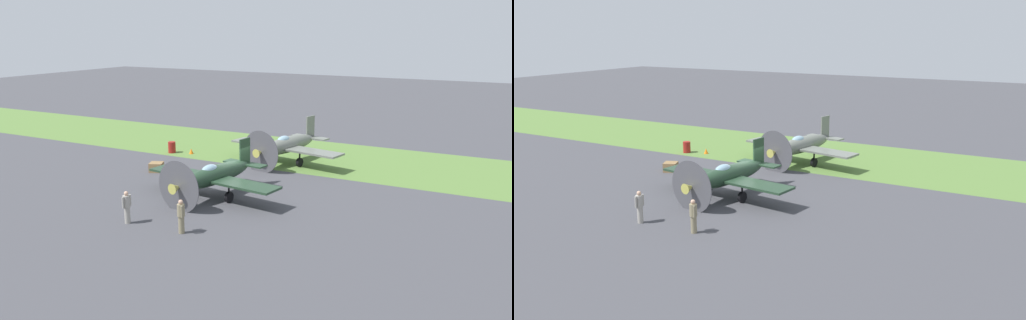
% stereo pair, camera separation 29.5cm
% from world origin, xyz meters
% --- Properties ---
extents(ground_plane, '(160.00, 160.00, 0.00)m').
position_xyz_m(ground_plane, '(0.00, 0.00, 0.00)').
color(ground_plane, '#424247').
extents(grass_verge, '(120.00, 11.00, 0.01)m').
position_xyz_m(grass_verge, '(0.00, -10.57, 0.00)').
color(grass_verge, '#567A38').
rests_on(grass_verge, ground).
extents(airplane_lead, '(9.07, 7.20, 3.21)m').
position_xyz_m(airplane_lead, '(-0.29, 2.25, 1.34)').
color(airplane_lead, '#233D28').
rests_on(airplane_lead, ground).
extents(airplane_wingman, '(9.34, 7.45, 3.30)m').
position_xyz_m(airplane_wingman, '(-0.50, -7.38, 1.38)').
color(airplane_wingman, slate).
rests_on(airplane_wingman, ground).
extents(ground_crew_chief, '(0.48, 0.47, 1.73)m').
position_xyz_m(ground_crew_chief, '(-2.05, 8.02, 0.91)').
color(ground_crew_chief, '#847A5B').
rests_on(ground_crew_chief, ground).
extents(ground_crew_mechanic, '(0.38, 0.63, 1.73)m').
position_xyz_m(ground_crew_mechanic, '(1.24, 8.22, 0.91)').
color(ground_crew_mechanic, '#9E998E').
rests_on(ground_crew_mechanic, ground).
extents(fuel_drum, '(0.60, 0.60, 0.90)m').
position_xyz_m(fuel_drum, '(9.13, -6.04, 0.45)').
color(fuel_drum, maroon).
rests_on(fuel_drum, ground).
extents(supply_crate, '(1.18, 1.18, 0.64)m').
position_xyz_m(supply_crate, '(6.52, -0.77, 0.32)').
color(supply_crate, olive).
rests_on(supply_crate, ground).
extents(runway_marker_cone, '(0.36, 0.36, 0.44)m').
position_xyz_m(runway_marker_cone, '(7.53, -6.44, 0.22)').
color(runway_marker_cone, orange).
rests_on(runway_marker_cone, ground).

